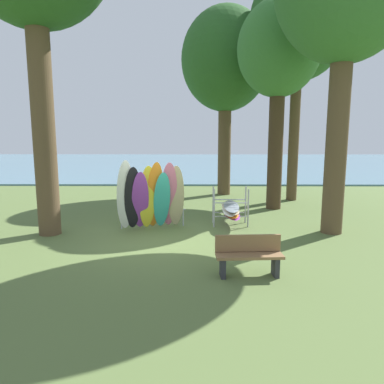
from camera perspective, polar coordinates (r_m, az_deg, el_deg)
ground_plane at (r=10.26m, az=-5.12°, el=-7.51°), size 80.00×80.00×0.00m
lake_water at (r=38.79m, az=-0.95°, el=4.76°), size 80.00×36.00×0.10m
tree_mid_behind at (r=17.37m, az=17.00°, el=24.62°), size 4.28×4.28×10.23m
tree_far_left_back at (r=14.82m, az=13.96°, el=21.13°), size 3.20×3.20×8.09m
tree_far_right_back at (r=18.14m, az=5.49°, el=20.38°), size 4.29×4.29×9.06m
leaning_board_pile at (r=10.97m, az=-6.68°, el=-0.93°), size 2.20×1.38×2.24m
board_storage_rack at (r=11.69m, az=6.29°, el=-2.83°), size 1.15×2.13×1.25m
park_bench at (r=7.58m, az=9.23°, el=-10.03°), size 1.42×0.49×0.85m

